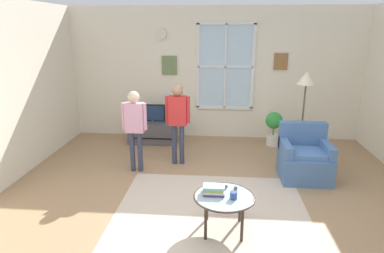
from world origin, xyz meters
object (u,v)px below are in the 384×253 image
at_px(television, 152,113).
at_px(potted_plant_by_window, 274,126).
at_px(armchair, 304,159).
at_px(floor_lamp, 306,87).
at_px(coffee_table, 224,198).
at_px(remote_near_books, 235,190).
at_px(person_pink_shirt, 135,122).
at_px(cup, 234,195).
at_px(person_red_shirt, 178,115).
at_px(tv_stand, 153,132).
at_px(remote_near_cup, 224,188).
at_px(book_stack, 214,190).

height_order(television, potted_plant_by_window, television).
distance_m(armchair, floor_lamp, 1.25).
bearing_deg(coffee_table, remote_near_books, 47.00).
distance_m(person_pink_shirt, potted_plant_by_window, 2.97).
distance_m(cup, person_red_shirt, 2.28).
distance_m(coffee_table, cup, 0.14).
bearing_deg(person_pink_shirt, person_red_shirt, 30.22).
xyz_separation_m(armchair, floor_lamp, (0.09, 0.68, 1.05)).
xyz_separation_m(tv_stand, potted_plant_by_window, (2.52, 0.04, 0.20)).
bearing_deg(remote_near_cup, tv_stand, 116.72).
distance_m(armchair, person_pink_shirt, 2.82).
relative_size(remote_near_cup, person_pink_shirt, 0.10).
xyz_separation_m(book_stack, floor_lamp, (1.52, 2.22, 0.87)).
relative_size(remote_near_cup, floor_lamp, 0.09).
distance_m(television, person_red_shirt, 1.30).
relative_size(person_pink_shirt, floor_lamp, 0.84).
bearing_deg(person_pink_shirt, floor_lamp, 12.87).
relative_size(television, remote_near_cup, 3.90).
bearing_deg(cup, tv_stand, 116.54).
bearing_deg(potted_plant_by_window, tv_stand, -179.00).
xyz_separation_m(television, potted_plant_by_window, (2.52, 0.05, -0.23)).
relative_size(book_stack, floor_lamp, 0.16).
bearing_deg(person_pink_shirt, television, 90.33).
bearing_deg(potted_plant_by_window, person_red_shirt, -148.49).
distance_m(cup, potted_plant_by_window, 3.33).
xyz_separation_m(tv_stand, cup, (1.57, -3.15, 0.28)).
bearing_deg(tv_stand, potted_plant_by_window, 1.00).
distance_m(remote_near_cup, person_red_shirt, 2.04).
height_order(person_pink_shirt, potted_plant_by_window, person_pink_shirt).
relative_size(tv_stand, floor_lamp, 0.62).
bearing_deg(book_stack, person_red_shirt, 108.92).
distance_m(television, book_stack, 3.33).
distance_m(person_red_shirt, potted_plant_by_window, 2.22).
bearing_deg(book_stack, remote_near_books, 20.14).
relative_size(armchair, book_stack, 3.33).
xyz_separation_m(person_red_shirt, floor_lamp, (2.19, 0.27, 0.48)).
bearing_deg(book_stack, person_pink_shirt, 130.37).
bearing_deg(armchair, cup, -126.21).
distance_m(remote_near_cup, floor_lamp, 2.68).
xyz_separation_m(television, remote_near_cup, (1.47, -2.92, -0.18)).
height_order(coffee_table, remote_near_cup, remote_near_cup).
relative_size(television, person_pink_shirt, 0.39).
height_order(book_stack, floor_lamp, floor_lamp).
xyz_separation_m(armchair, person_red_shirt, (-2.10, 0.42, 0.57)).
bearing_deg(tv_stand, armchair, -28.45).
bearing_deg(floor_lamp, remote_near_cup, -123.58).
relative_size(remote_near_books, remote_near_cup, 1.00).
bearing_deg(remote_near_cup, floor_lamp, 56.42).
height_order(person_pink_shirt, person_red_shirt, person_red_shirt).
bearing_deg(book_stack, armchair, 47.09).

